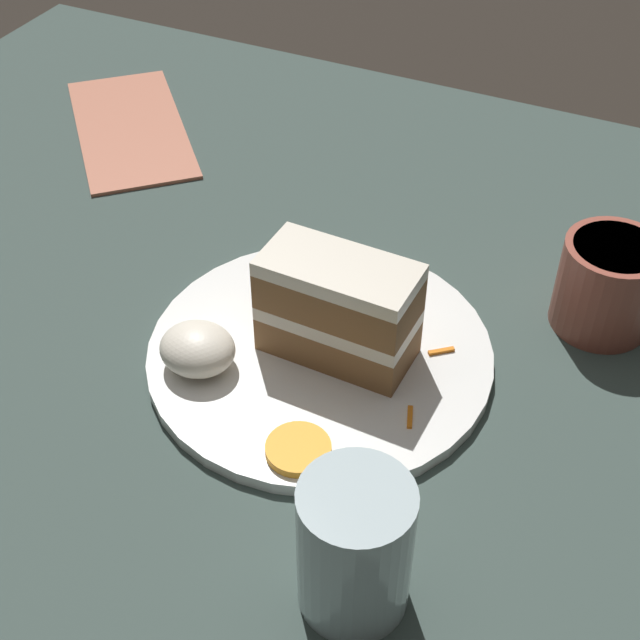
# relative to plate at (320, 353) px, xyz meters

# --- Properties ---
(ground_plane) EXTENTS (6.00, 6.00, 0.00)m
(ground_plane) POSITION_rel_plate_xyz_m (-0.06, -0.04, -0.05)
(ground_plane) COLOR black
(ground_plane) RESTS_ON ground
(dining_table) EXTENTS (1.22, 1.10, 0.04)m
(dining_table) POSITION_rel_plate_xyz_m (-0.06, -0.04, -0.03)
(dining_table) COLOR #384742
(dining_table) RESTS_ON ground
(plate) EXTENTS (0.29, 0.29, 0.01)m
(plate) POSITION_rel_plate_xyz_m (0.00, 0.00, 0.00)
(plate) COLOR white
(plate) RESTS_ON dining_table
(cake_slice) EXTENTS (0.13, 0.07, 0.09)m
(cake_slice) POSITION_rel_plate_xyz_m (0.01, 0.01, 0.05)
(cake_slice) COLOR brown
(cake_slice) RESTS_ON plate
(cream_dollop) EXTENTS (0.06, 0.06, 0.04)m
(cream_dollop) POSITION_rel_plate_xyz_m (-0.08, -0.06, 0.02)
(cream_dollop) COLOR silver
(cream_dollop) RESTS_ON plate
(orange_garnish) EXTENTS (0.05, 0.05, 0.01)m
(orange_garnish) POSITION_rel_plate_xyz_m (0.03, -0.11, 0.01)
(orange_garnish) COLOR orange
(orange_garnish) RESTS_ON plate
(carrot_shreds_scatter) EXTENTS (0.18, 0.16, 0.00)m
(carrot_shreds_scatter) POSITION_rel_plate_xyz_m (0.05, 0.02, 0.01)
(carrot_shreds_scatter) COLOR orange
(carrot_shreds_scatter) RESTS_ON plate
(drinking_glass) EXTENTS (0.07, 0.07, 0.11)m
(drinking_glass) POSITION_rel_plate_xyz_m (0.12, -0.19, 0.04)
(drinking_glass) COLOR silver
(drinking_glass) RESTS_ON dining_table
(coffee_mug) EXTENTS (0.09, 0.09, 0.08)m
(coffee_mug) POSITION_rel_plate_xyz_m (0.20, 0.15, 0.04)
(coffee_mug) COLOR #994C3D
(coffee_mug) RESTS_ON dining_table
(menu_card) EXTENTS (0.26, 0.27, 0.00)m
(menu_card) POSITION_rel_plate_xyz_m (-0.36, 0.25, -0.00)
(menu_card) COLOR #B2664C
(menu_card) RESTS_ON dining_table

